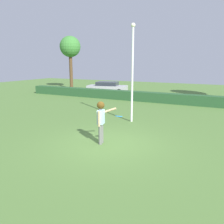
# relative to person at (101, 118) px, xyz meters

# --- Properties ---
(ground_plane) EXTENTS (60.00, 60.00, 0.00)m
(ground_plane) POSITION_rel_person_xyz_m (0.27, 0.05, -1.11)
(ground_plane) COLOR #537A38
(person) EXTENTS (0.69, 0.66, 1.77)m
(person) POSITION_rel_person_xyz_m (0.00, 0.00, 0.00)
(person) COLOR slate
(person) RESTS_ON ground
(frisbee) EXTENTS (0.28, 0.28, 0.08)m
(frisbee) POSITION_rel_person_xyz_m (0.88, -0.17, 0.19)
(frisbee) COLOR #268CE5
(lamppost) EXTENTS (0.24, 0.24, 5.33)m
(lamppost) POSITION_rel_person_xyz_m (-0.29, 3.97, 1.87)
(lamppost) COLOR silver
(lamppost) RESTS_ON ground
(hedge_row) EXTENTS (28.82, 0.90, 0.80)m
(hedge_row) POSITION_rel_person_xyz_m (0.27, 11.00, -0.71)
(hedge_row) COLOR #29532C
(hedge_row) RESTS_ON ground
(parked_car_silver) EXTENTS (4.48, 2.61, 1.25)m
(parked_car_silver) POSITION_rel_person_xyz_m (-7.28, 14.09, -0.42)
(parked_car_silver) COLOR #B7B7BC
(parked_car_silver) RESTS_ON ground
(willow_tree) EXTENTS (2.55, 2.55, 6.45)m
(willow_tree) POSITION_rel_person_xyz_m (-13.54, 16.13, 3.94)
(willow_tree) COLOR brown
(willow_tree) RESTS_ON ground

